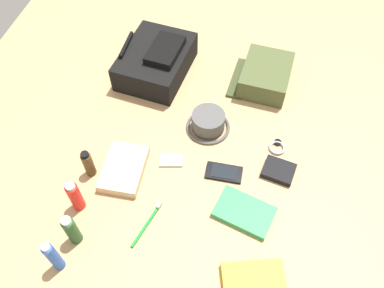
# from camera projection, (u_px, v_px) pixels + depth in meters

# --- Properties ---
(ground_plane) EXTENTS (2.64, 2.02, 0.02)m
(ground_plane) POSITION_uv_depth(u_px,v_px,m) (192.00, 152.00, 1.48)
(ground_plane) COLOR tan
(ground_plane) RESTS_ON ground
(backpack) EXTENTS (0.37, 0.30, 0.14)m
(backpack) POSITION_uv_depth(u_px,v_px,m) (156.00, 61.00, 1.66)
(backpack) COLOR black
(backpack) RESTS_ON ground_plane
(toiletry_pouch) EXTENTS (0.26, 0.25, 0.09)m
(toiletry_pouch) POSITION_uv_depth(u_px,v_px,m) (265.00, 75.00, 1.64)
(toiletry_pouch) COLOR #47512D
(toiletry_pouch) RESTS_ON ground_plane
(bucket_hat) EXTENTS (0.17, 0.17, 0.08)m
(bucket_hat) POSITION_uv_depth(u_px,v_px,m) (208.00, 123.00, 1.51)
(bucket_hat) COLOR #4F4F4F
(bucket_hat) RESTS_ON ground_plane
(deodorant_spray) EXTENTS (0.03, 0.03, 0.16)m
(deodorant_spray) POSITION_uv_depth(u_px,v_px,m) (53.00, 257.00, 1.16)
(deodorant_spray) COLOR blue
(deodorant_spray) RESTS_ON ground_plane
(shampoo_bottle) EXTENTS (0.04, 0.04, 0.14)m
(shampoo_bottle) POSITION_uv_depth(u_px,v_px,m) (72.00, 230.00, 1.22)
(shampoo_bottle) COLOR #19471E
(shampoo_bottle) RESTS_ON ground_plane
(sunscreen_spray) EXTENTS (0.04, 0.04, 0.14)m
(sunscreen_spray) POSITION_uv_depth(u_px,v_px,m) (75.00, 196.00, 1.29)
(sunscreen_spray) COLOR red
(sunscreen_spray) RESTS_ON ground_plane
(cologne_bottle) EXTENTS (0.04, 0.04, 0.12)m
(cologne_bottle) POSITION_uv_depth(u_px,v_px,m) (88.00, 164.00, 1.37)
(cologne_bottle) COLOR #473319
(cologne_bottle) RESTS_ON ground_plane
(paperback_novel) EXTENTS (0.19, 0.22, 0.03)m
(paperback_novel) POSITION_uv_depth(u_px,v_px,m) (254.00, 285.00, 1.18)
(paperback_novel) COLOR yellow
(paperback_novel) RESTS_ON ground_plane
(travel_guidebook) EXTENTS (0.17, 0.22, 0.02)m
(travel_guidebook) POSITION_uv_depth(u_px,v_px,m) (244.00, 212.00, 1.32)
(travel_guidebook) COLOR #2D934C
(travel_guidebook) RESTS_ON ground_plane
(cell_phone) EXTENTS (0.07, 0.13, 0.01)m
(cell_phone) POSITION_uv_depth(u_px,v_px,m) (224.00, 172.00, 1.41)
(cell_phone) COLOR black
(cell_phone) RESTS_ON ground_plane
(media_player) EXTENTS (0.07, 0.09, 0.01)m
(media_player) POSITION_uv_depth(u_px,v_px,m) (171.00, 161.00, 1.44)
(media_player) COLOR #B7B7BC
(media_player) RESTS_ON ground_plane
(wristwatch) EXTENTS (0.07, 0.06, 0.01)m
(wristwatch) POSITION_uv_depth(u_px,v_px,m) (277.00, 147.00, 1.47)
(wristwatch) COLOR #99999E
(wristwatch) RESTS_ON ground_plane
(toothbrush) EXTENTS (0.17, 0.06, 0.02)m
(toothbrush) POSITION_uv_depth(u_px,v_px,m) (149.00, 221.00, 1.30)
(toothbrush) COLOR #198C33
(toothbrush) RESTS_ON ground_plane
(wallet) EXTENTS (0.11, 0.12, 0.02)m
(wallet) POSITION_uv_depth(u_px,v_px,m) (279.00, 171.00, 1.41)
(wallet) COLOR black
(wallet) RESTS_ON ground_plane
(folded_towel) EXTENTS (0.21, 0.15, 0.04)m
(folded_towel) POSITION_uv_depth(u_px,v_px,m) (124.00, 169.00, 1.40)
(folded_towel) COLOR #C6B289
(folded_towel) RESTS_ON ground_plane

